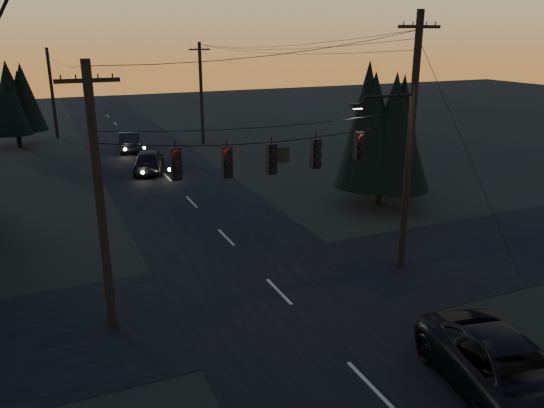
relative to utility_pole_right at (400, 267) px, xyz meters
name	(u,v)px	position (x,y,z in m)	size (l,w,h in m)	color
main_road	(202,212)	(-5.50, 10.00, 0.01)	(8.00, 120.00, 0.02)	black
cross_road	(279,292)	(-5.50, 0.00, 0.01)	(60.00, 7.00, 0.02)	black
utility_pole_right	(400,267)	(0.00, 0.00, 0.00)	(5.00, 0.30, 10.00)	black
utility_pole_left	(113,326)	(-11.50, 0.00, 0.00)	(1.80, 0.30, 8.50)	black
utility_pole_far_r	(203,144)	(0.00, 28.00, 0.00)	(1.80, 0.30, 8.50)	black
utility_pole_far_l	(58,138)	(-11.50, 36.00, 0.00)	(0.30, 0.30, 8.00)	black
span_signal_assembly	(273,156)	(-5.74, 0.00, 5.18)	(11.50, 0.44, 1.67)	black
evergreen_right	(383,122)	(4.03, 7.43, 4.62)	(4.68, 4.68, 8.06)	black
evergreen_dist	(13,101)	(-14.63, 32.88, 3.85)	(3.96, 3.96, 6.51)	black
suv_near	(509,374)	(-2.60, -7.97, 0.81)	(2.68, 5.81, 1.62)	black
sedan_oncoming_a	(149,161)	(-6.30, 19.89, 0.81)	(1.91, 4.74, 1.61)	black
sedan_oncoming_b	(130,141)	(-6.30, 27.75, 0.76)	(1.61, 4.62, 1.52)	black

